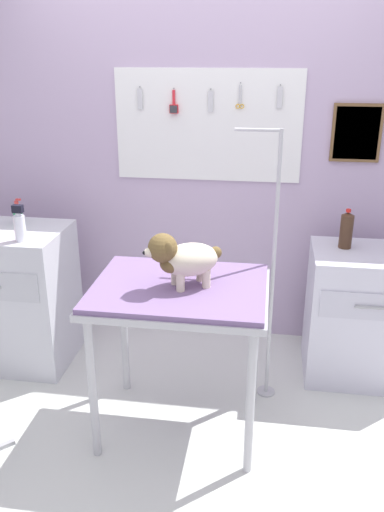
{
  "coord_description": "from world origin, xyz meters",
  "views": [
    {
      "loc": [
        0.46,
        -2.27,
        1.98
      ],
      "look_at": [
        0.1,
        0.1,
        1.04
      ],
      "focal_mm": 37.12,
      "sensor_mm": 36.0,
      "label": 1
    }
  ],
  "objects_px": {
    "grooming_table": "(179,301)",
    "soda_bottle": "(346,230)",
    "cabinet_right": "(362,314)",
    "grooming_arm": "(271,282)",
    "dog": "(182,258)",
    "counter_left": "(9,296)"
  },
  "relations": [
    {
      "from": "grooming_table",
      "to": "dog",
      "type": "bearing_deg",
      "value": -43.32
    },
    {
      "from": "dog",
      "to": "cabinet_right",
      "type": "xyz_separation_m",
      "value": [
        1.03,
        0.71,
        -0.6
      ]
    },
    {
      "from": "grooming_table",
      "to": "dog",
      "type": "height_order",
      "value": "dog"
    },
    {
      "from": "grooming_arm",
      "to": "cabinet_right",
      "type": "distance_m",
      "value": 0.74
    },
    {
      "from": "counter_left",
      "to": "cabinet_right",
      "type": "relative_size",
      "value": 1.1
    },
    {
      "from": "grooming_table",
      "to": "soda_bottle",
      "type": "xyz_separation_m",
      "value": [
        0.9,
        0.76,
        0.18
      ]
    },
    {
      "from": "grooming_arm",
      "to": "cabinet_right",
      "type": "bearing_deg",
      "value": 28.47
    },
    {
      "from": "cabinet_right",
      "to": "soda_bottle",
      "type": "height_order",
      "value": "soda_bottle"
    },
    {
      "from": "grooming_arm",
      "to": "dog",
      "type": "xyz_separation_m",
      "value": [
        -0.44,
        -0.39,
        0.27
      ]
    },
    {
      "from": "dog",
      "to": "cabinet_right",
      "type": "bearing_deg",
      "value": 34.57
    },
    {
      "from": "grooming_arm",
      "to": "cabinet_right",
      "type": "xyz_separation_m",
      "value": [
        0.59,
        0.32,
        -0.33
      ]
    },
    {
      "from": "grooming_table",
      "to": "grooming_arm",
      "type": "distance_m",
      "value": 0.6
    },
    {
      "from": "grooming_table",
      "to": "soda_bottle",
      "type": "relative_size",
      "value": 3.68
    },
    {
      "from": "counter_left",
      "to": "cabinet_right",
      "type": "height_order",
      "value": "counter_left"
    },
    {
      "from": "grooming_table",
      "to": "counter_left",
      "type": "xyz_separation_m",
      "value": [
        -1.24,
        0.54,
        -0.31
      ]
    },
    {
      "from": "grooming_arm",
      "to": "soda_bottle",
      "type": "bearing_deg",
      "value": 40.94
    },
    {
      "from": "grooming_arm",
      "to": "dog",
      "type": "relative_size",
      "value": 4.12
    },
    {
      "from": "dog",
      "to": "cabinet_right",
      "type": "relative_size",
      "value": 0.46
    },
    {
      "from": "dog",
      "to": "counter_left",
      "type": "distance_m",
      "value": 1.49
    },
    {
      "from": "cabinet_right",
      "to": "soda_bottle",
      "type": "relative_size",
      "value": 3.42
    },
    {
      "from": "grooming_table",
      "to": "counter_left",
      "type": "distance_m",
      "value": 1.39
    },
    {
      "from": "grooming_table",
      "to": "soda_bottle",
      "type": "bearing_deg",
      "value": 39.95
    }
  ]
}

